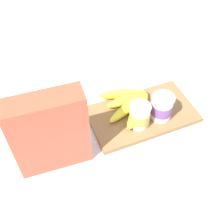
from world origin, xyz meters
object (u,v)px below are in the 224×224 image
object	(u,v)px
yogurt_cup_front	(162,107)
banana_bunch	(130,103)
yogurt_cup_back	(140,115)
cereal_box	(50,133)
spoon	(199,104)
cutting_board	(142,114)

from	to	relation	value
yogurt_cup_front	banana_bunch	bearing A→B (deg)	-44.86
yogurt_cup_back	banana_bunch	distance (m)	0.08
cereal_box	yogurt_cup_back	world-z (taller)	cereal_box
yogurt_cup_front	banana_bunch	distance (m)	0.11
cereal_box	spoon	world-z (taller)	cereal_box
cutting_board	cereal_box	distance (m)	0.34
cereal_box	yogurt_cup_front	size ratio (longest dim) A/B	2.98
yogurt_cup_front	yogurt_cup_back	bearing A→B (deg)	2.39
yogurt_cup_back	spoon	size ratio (longest dim) A/B	0.76
yogurt_cup_back	banana_bunch	size ratio (longest dim) A/B	0.41
cutting_board	yogurt_cup_front	bearing A→B (deg)	144.04
cutting_board	yogurt_cup_front	world-z (taller)	yogurt_cup_front
cereal_box	yogurt_cup_back	bearing A→B (deg)	-172.19
yogurt_cup_front	banana_bunch	world-z (taller)	yogurt_cup_front
cutting_board	banana_bunch	size ratio (longest dim) A/B	1.76
cereal_box	banana_bunch	distance (m)	0.32
cutting_board	yogurt_cup_back	size ratio (longest dim) A/B	4.27
cutting_board	cereal_box	bearing A→B (deg)	10.64
yogurt_cup_front	spoon	distance (m)	0.17
yogurt_cup_front	spoon	xyz separation A→B (m)	(-0.16, -0.01, -0.06)
cutting_board	cereal_box	world-z (taller)	cereal_box
yogurt_cup_front	spoon	bearing A→B (deg)	-177.62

